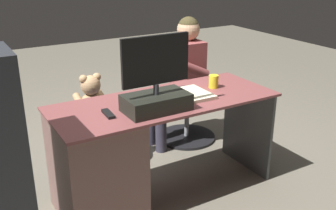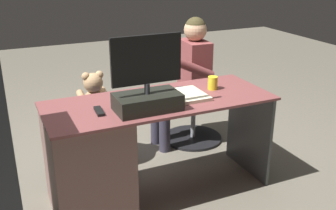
{
  "view_description": "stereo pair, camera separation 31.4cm",
  "coord_description": "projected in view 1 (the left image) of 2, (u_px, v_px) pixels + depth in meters",
  "views": [
    {
      "loc": [
        1.3,
        2.61,
        1.68
      ],
      "look_at": [
        -0.19,
        0.08,
        0.56
      ],
      "focal_mm": 43.06,
      "sensor_mm": 36.0,
      "label": 1
    },
    {
      "loc": [
        1.02,
        2.75,
        1.68
      ],
      "look_at": [
        -0.19,
        0.08,
        0.56
      ],
      "focal_mm": 43.06,
      "sensor_mm": 36.0,
      "label": 2
    }
  ],
  "objects": [
    {
      "name": "visitor_chair",
      "position": [
        187.0,
        114.0,
        3.78
      ],
      "size": [
        0.54,
        0.54,
        0.44
      ],
      "color": "black",
      "rests_on": "ground_plane"
    },
    {
      "name": "person",
      "position": [
        181.0,
        70.0,
        3.58
      ],
      "size": [
        0.51,
        0.49,
        1.15
      ],
      "color": "brown",
      "rests_on": "ground_plane"
    },
    {
      "name": "keyboard",
      "position": [
        165.0,
        94.0,
        2.85
      ],
      "size": [
        0.42,
        0.14,
        0.02
      ],
      "primitive_type": "cube",
      "color": "black",
      "rests_on": "desk"
    },
    {
      "name": "ground_plane",
      "position": [
        143.0,
        169.0,
        3.32
      ],
      "size": [
        10.0,
        10.0,
        0.0
      ],
      "primitive_type": "plane",
      "color": "#686254"
    },
    {
      "name": "notebook_binder",
      "position": [
        192.0,
        94.0,
        2.84
      ],
      "size": [
        0.22,
        0.3,
        0.02
      ],
      "primitive_type": "cube",
      "rotation": [
        0.0,
        0.0,
        -0.01
      ],
      "color": "beige",
      "rests_on": "desk"
    },
    {
      "name": "desk",
      "position": [
        109.0,
        160.0,
        2.68
      ],
      "size": [
        1.58,
        0.62,
        0.73
      ],
      "color": "brown",
      "rests_on": "ground_plane"
    },
    {
      "name": "computer_mouse",
      "position": [
        124.0,
        100.0,
        2.71
      ],
      "size": [
        0.06,
        0.1,
        0.04
      ],
      "primitive_type": "ellipsoid",
      "color": "#2B2E2B",
      "rests_on": "desk"
    },
    {
      "name": "tv_remote",
      "position": [
        108.0,
        114.0,
        2.5
      ],
      "size": [
        0.05,
        0.15,
        0.02
      ],
      "primitive_type": "cube",
      "rotation": [
        0.0,
        0.0,
        -0.07
      ],
      "color": "black",
      "rests_on": "desk"
    },
    {
      "name": "teddy_bear",
      "position": [
        91.0,
        97.0,
        3.18
      ],
      "size": [
        0.24,
        0.25,
        0.35
      ],
      "color": "tan",
      "rests_on": "office_chair_teddy"
    },
    {
      "name": "office_chair_teddy",
      "position": [
        95.0,
        139.0,
        3.3
      ],
      "size": [
        0.57,
        0.57,
        0.44
      ],
      "color": "black",
      "rests_on": "ground_plane"
    },
    {
      "name": "cup",
      "position": [
        214.0,
        81.0,
        2.99
      ],
      "size": [
        0.07,
        0.07,
        0.1
      ],
      "primitive_type": "cylinder",
      "color": "yellow",
      "rests_on": "desk"
    },
    {
      "name": "monitor",
      "position": [
        156.0,
        92.0,
        2.54
      ],
      "size": [
        0.46,
        0.24,
        0.49
      ],
      "color": "black",
      "rests_on": "desk"
    }
  ]
}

